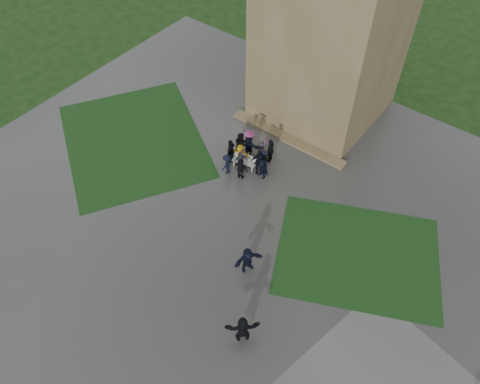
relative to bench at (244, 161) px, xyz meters
The scene contains 9 objects.
ground 6.78m from the bench, 82.87° to the right, with size 120.00×120.00×0.00m, color black.
plaza 4.81m from the bench, 79.90° to the right, with size 34.00×34.00×0.02m, color #353533.
lawn_inset_left 8.14m from the bench, 160.51° to the right, with size 11.00×9.00×0.01m, color black.
lawn_inset_right 9.51m from the bench, 10.38° to the right, with size 9.00×7.00×0.01m, color black.
tower_plinth 4.00m from the bench, 77.83° to the left, with size 9.00×0.80×0.22m, color brown.
bench is the anchor object (origin of this frame).
visitor_cluster 0.69m from the bench, 41.12° to the left, with size 3.60×3.69×2.60m.
pedestrian_mid 7.91m from the bench, 51.77° to the right, with size 1.65×0.59×1.78m, color black.
pedestrian_near 11.90m from the bench, 53.36° to the right, with size 1.74×0.63×1.88m, color black.
Camera 1 is at (12.08, -10.65, 22.40)m, focal length 35.00 mm.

